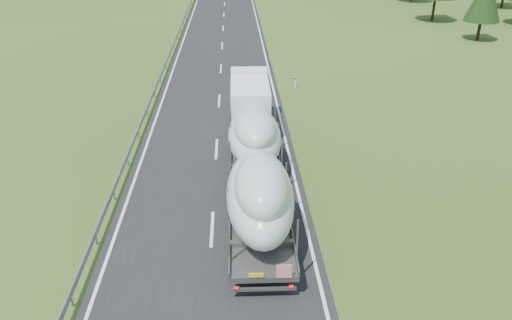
{
  "coord_description": "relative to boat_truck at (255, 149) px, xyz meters",
  "views": [
    {
      "loc": [
        1.2,
        -11.16,
        13.97
      ],
      "look_at": [
        2.29,
        12.27,
        2.06
      ],
      "focal_mm": 35.0,
      "sensor_mm": 36.0,
      "label": 1
    }
  ],
  "objects": [
    {
      "name": "boat_truck",
      "position": [
        0.0,
        0.0,
        0.0
      ],
      "size": [
        3.1,
        19.97,
        4.61
      ],
      "color": "white",
      "rests_on": "ground"
    }
  ]
}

